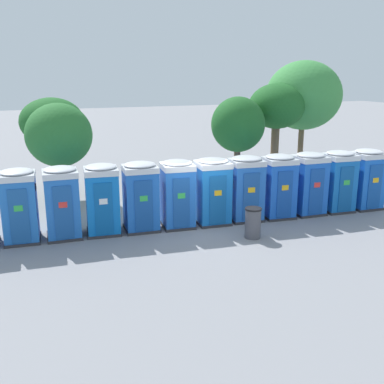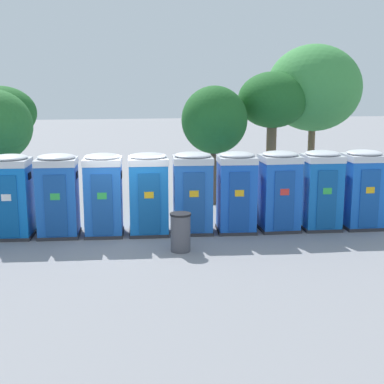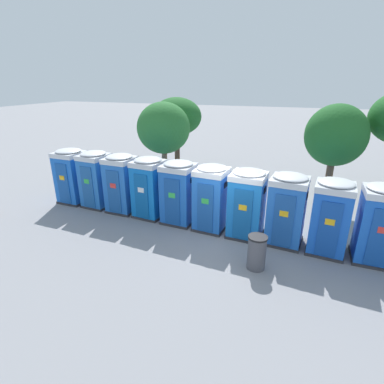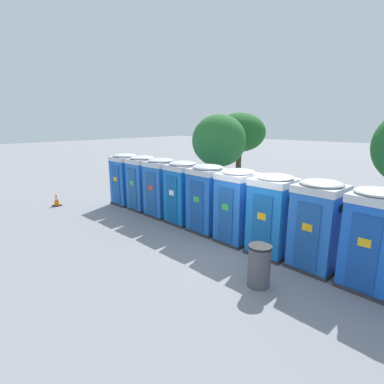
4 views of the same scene
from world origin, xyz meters
TOP-DOWN VIEW (x-y plane):
  - ground_plane at (0.00, 0.00)m, footprint 120.00×120.00m
  - portapotty_1 at (-6.15, 0.86)m, footprint 1.25×1.28m
  - portapotty_2 at (-4.78, 0.76)m, footprint 1.22×1.24m
  - portapotty_3 at (-3.41, 0.68)m, footprint 1.30×1.31m
  - portapotty_4 at (-2.03, 0.56)m, footprint 1.31×1.28m
  - portapotty_5 at (-0.66, 0.43)m, footprint 1.26×1.30m
  - portapotty_6 at (0.71, 0.31)m, footprint 1.31×1.28m
  - portapotty_7 at (2.09, 0.26)m, footprint 1.35×1.32m
  - portapotty_8 at (3.46, 0.10)m, footprint 1.30×1.31m
  - portapotty_9 at (4.84, 0.04)m, footprint 1.25×1.24m
  - portapotty_10 at (6.21, -0.06)m, footprint 1.26×1.28m
  - portapotty_11 at (7.59, -0.16)m, footprint 1.27×1.27m
  - street_tree_0 at (-4.54, 6.51)m, footprint 2.84×2.84m
  - street_tree_1 at (3.64, 4.15)m, footprint 2.52×2.52m
  - street_tree_2 at (8.26, 5.73)m, footprint 3.96×3.96m
  - street_tree_3 at (-4.43, 4.47)m, footprint 2.73×2.73m
  - street_tree_4 at (6.24, 5.07)m, footprint 2.81×2.81m
  - trash_can at (1.40, -1.66)m, footprint 0.59×0.59m

SIDE VIEW (x-z plane):
  - ground_plane at x=0.00m, z-range 0.00..0.00m
  - trash_can at x=1.40m, z-range 0.00..1.09m
  - portapotty_7 at x=2.09m, z-range 0.01..2.55m
  - portapotty_4 at x=-2.03m, z-range 0.01..2.55m
  - portapotty_6 at x=0.71m, z-range 0.01..2.55m
  - portapotty_9 at x=4.84m, z-range 0.01..2.55m
  - portapotty_11 at x=7.59m, z-range 0.01..2.55m
  - portapotty_8 at x=3.46m, z-range 0.01..2.55m
  - portapotty_3 at x=-3.41m, z-range 0.01..2.55m
  - portapotty_10 at x=6.21m, z-range 0.01..2.55m
  - portapotty_2 at x=-4.78m, z-range 0.01..2.55m
  - portapotty_5 at x=-0.66m, z-range 0.01..2.55m
  - portapotty_1 at x=-6.15m, z-range 0.01..2.55m
  - street_tree_3 at x=-4.43m, z-range 0.89..5.33m
  - street_tree_1 at x=3.64m, z-range 0.97..5.53m
  - street_tree_0 at x=-4.54m, z-range 1.18..5.74m
  - street_tree_4 at x=6.24m, z-range 1.36..6.48m
  - street_tree_2 at x=8.26m, z-range 1.31..7.57m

